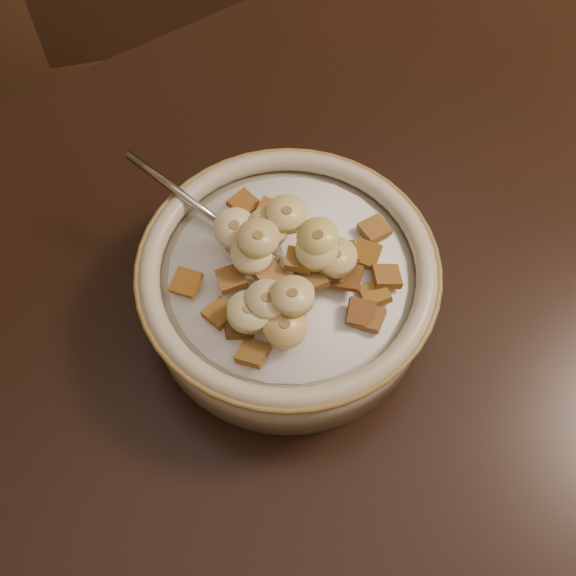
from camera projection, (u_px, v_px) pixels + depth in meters
floor at (445, 485)px, 1.32m from camera, size 4.00×4.50×0.10m
chair at (218, 94)px, 1.14m from camera, size 0.51×0.51×0.87m
cereal_bowl at (288, 290)px, 0.57m from camera, size 0.22×0.22×0.05m
milk at (288, 273)px, 0.55m from camera, size 0.18×0.18×0.00m
spoon at (251, 246)px, 0.56m from camera, size 0.05×0.06×0.01m
cereal_square_0 at (270, 212)px, 0.56m from camera, size 0.03×0.03×0.01m
cereal_square_1 at (348, 277)px, 0.53m from camera, size 0.03×0.03×0.01m
cereal_square_2 at (340, 253)px, 0.54m from camera, size 0.03×0.03×0.01m
cereal_square_3 at (231, 278)px, 0.53m from camera, size 0.02×0.03×0.01m
cereal_square_4 at (361, 313)px, 0.52m from camera, size 0.03×0.03×0.01m
cereal_square_5 at (290, 309)px, 0.52m from camera, size 0.03×0.03×0.01m
cereal_square_6 at (366, 254)px, 0.55m from camera, size 0.03×0.03×0.01m
cereal_square_7 at (270, 275)px, 0.52m from camera, size 0.02×0.02×0.01m
cereal_square_8 at (375, 229)px, 0.56m from camera, size 0.02×0.02×0.01m
cereal_square_9 at (387, 276)px, 0.54m from camera, size 0.03×0.03×0.01m
cereal_square_10 at (299, 260)px, 0.52m from camera, size 0.03×0.03×0.01m
cereal_square_11 at (239, 326)px, 0.52m from camera, size 0.03×0.03×0.01m
cereal_square_12 at (369, 318)px, 0.52m from camera, size 0.03×0.03×0.01m
cereal_square_13 at (375, 294)px, 0.53m from camera, size 0.03×0.03×0.01m
cereal_square_14 at (186, 283)px, 0.53m from camera, size 0.03×0.03×0.01m
cereal_square_15 at (220, 313)px, 0.52m from camera, size 0.02×0.02×0.01m
cereal_square_16 at (332, 268)px, 0.53m from camera, size 0.03×0.03×0.01m
cereal_square_17 at (312, 279)px, 0.52m from camera, size 0.02×0.02×0.01m
cereal_square_18 at (244, 204)px, 0.57m from camera, size 0.02×0.02×0.01m
cereal_square_19 at (341, 261)px, 0.54m from camera, size 0.02×0.02×0.01m
cereal_square_20 at (253, 353)px, 0.51m from camera, size 0.03×0.03×0.01m
banana_slice_0 at (267, 301)px, 0.51m from camera, size 0.03×0.03×0.01m
banana_slice_1 at (249, 312)px, 0.51m from camera, size 0.04×0.04×0.02m
banana_slice_2 at (235, 228)px, 0.54m from camera, size 0.04×0.04×0.01m
banana_slice_3 at (268, 228)px, 0.54m from camera, size 0.04×0.04×0.01m
banana_slice_4 at (293, 296)px, 0.51m from camera, size 0.04×0.04×0.01m
banana_slice_5 at (318, 238)px, 0.52m from camera, size 0.04×0.04×0.02m
banana_slice_6 at (252, 254)px, 0.52m from camera, size 0.04×0.04×0.02m
banana_slice_7 at (336, 257)px, 0.52m from camera, size 0.04×0.04×0.01m
banana_slice_8 at (287, 214)px, 0.54m from camera, size 0.04×0.04×0.01m
banana_slice_9 at (285, 326)px, 0.50m from camera, size 0.04×0.04×0.01m
banana_slice_10 at (317, 251)px, 0.52m from camera, size 0.04×0.04×0.01m
banana_slice_11 at (258, 239)px, 0.52m from camera, size 0.04×0.04×0.01m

